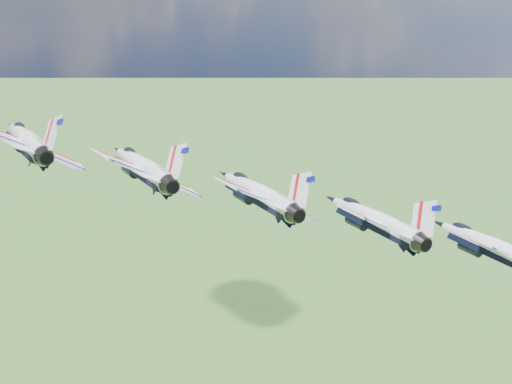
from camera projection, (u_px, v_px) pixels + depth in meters
jet_0 at (26, 139)px, 77.31m from camera, size 15.29×19.18×10.36m
jet_1 at (141, 166)px, 77.21m from camera, size 15.29×19.18×10.36m
jet_2 at (256, 192)px, 77.10m from camera, size 15.29×19.18×10.36m
jet_3 at (371, 218)px, 77.00m from camera, size 15.29×19.18×10.36m
jet_4 at (487, 245)px, 76.90m from camera, size 15.29×19.18×10.36m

